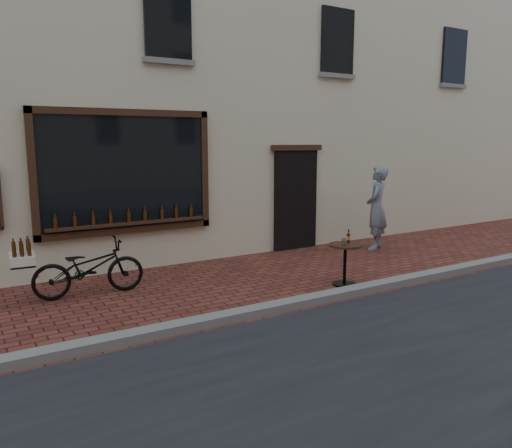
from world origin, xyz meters
TOP-DOWN VIEW (x-y plane):
  - ground at (0.00, 0.00)m, footprint 90.00×90.00m
  - kerb at (0.00, 0.20)m, footprint 90.00×0.25m
  - shop_building at (0.00, 6.50)m, footprint 28.00×6.20m
  - cargo_bicycle at (-2.91, 2.35)m, footprint 1.98×0.70m
  - bistro_table at (0.94, 0.69)m, footprint 0.55×0.55m
  - pedestrian at (3.43, 2.49)m, footprint 0.81×0.76m

SIDE VIEW (x-z plane):
  - ground at x=0.00m, z-range 0.00..0.00m
  - kerb at x=0.00m, z-range 0.00..0.12m
  - cargo_bicycle at x=-2.91m, z-range -0.02..0.93m
  - bistro_table at x=0.94m, z-range 0.03..0.97m
  - pedestrian at x=3.43m, z-range 0.00..1.87m
  - shop_building at x=0.00m, z-range 0.00..10.00m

